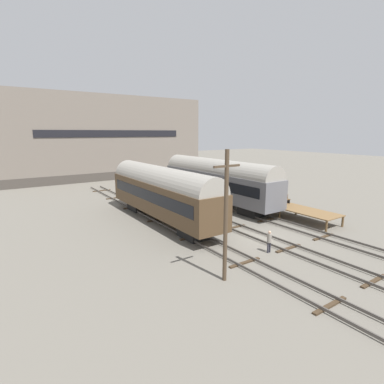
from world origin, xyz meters
TOP-DOWN VIEW (x-y plane):
  - ground_plane at (0.00, 0.00)m, footprint 200.00×200.00m
  - track_left at (-4.41, 0.00)m, footprint 2.60×60.00m
  - track_middle at (0.00, 0.00)m, footprint 2.60×60.00m
  - track_right at (4.41, 0.00)m, footprint 2.60×60.00m
  - train_car_brown at (-4.41, 8.37)m, footprint 3.11×16.67m
  - train_car_grey at (4.41, 11.08)m, footprint 3.11×18.18m
  - station_platform at (7.15, 2.73)m, footprint 2.86×10.38m
  - bench at (7.56, 3.64)m, footprint 1.40×0.40m
  - person_worker at (-1.72, -2.64)m, footprint 0.32×0.32m
  - utility_pole at (-6.99, -3.99)m, footprint 1.80×0.24m
  - warehouse_building at (1.09, 41.43)m, footprint 36.51×11.02m

SIDE VIEW (x-z plane):
  - ground_plane at x=0.00m, z-range 0.00..0.00m
  - track_left at x=-4.41m, z-range 0.01..0.27m
  - track_middle at x=0.00m, z-range 0.01..0.27m
  - track_right at x=4.41m, z-range 0.01..0.27m
  - person_worker at x=-1.72m, z-range 0.16..1.79m
  - station_platform at x=7.15m, z-range 0.46..1.56m
  - bench at x=7.56m, z-range 1.13..2.04m
  - train_car_brown at x=-4.41m, z-range 0.35..5.69m
  - train_car_grey at x=4.41m, z-range 0.36..5.77m
  - utility_pole at x=-6.99m, z-range 0.16..7.75m
  - warehouse_building at x=1.09m, z-range 0.00..15.01m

